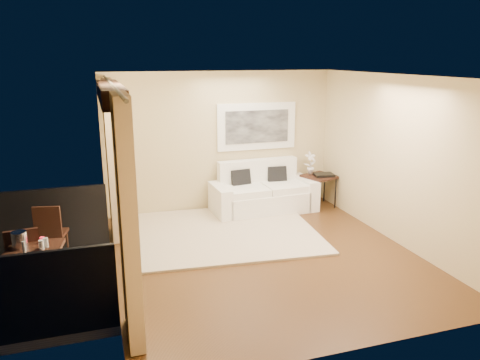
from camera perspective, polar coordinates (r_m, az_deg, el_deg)
name	(u,v)px	position (r m, az deg, el deg)	size (l,w,h in m)	color
floor	(265,256)	(7.28, 3.09, -9.23)	(5.00, 5.00, 0.00)	#513218
room_shell	(110,93)	(6.22, -15.56, 10.19)	(5.00, 6.40, 5.00)	white
balcony	(31,275)	(6.86, -24.16, -10.55)	(1.81, 2.60, 1.17)	#605B56
curtains	(118,183)	(6.42, -14.65, -0.38)	(0.16, 4.80, 2.64)	tan
artwork	(257,126)	(9.30, 2.06, 6.54)	(1.62, 0.07, 0.92)	white
rug	(227,232)	(8.15, -1.61, -6.36)	(3.01, 2.62, 0.04)	beige
sofa	(262,193)	(9.24, 2.75, -1.64)	(2.06, 0.96, 0.98)	white
side_table	(320,178)	(9.57, 9.73, 0.23)	(0.75, 0.75, 0.64)	#331911
tray	(324,175)	(9.50, 10.19, 0.62)	(0.38, 0.28, 0.05)	black
orchid	(310,163)	(9.58, 8.59, 2.07)	(0.24, 0.16, 0.46)	white
bistro_table	(34,255)	(6.20, -23.86, -8.38)	(0.72, 0.72, 0.74)	#331911
balcony_chair_far	(50,229)	(7.42, -22.14, -5.60)	(0.46, 0.46, 0.89)	#331911
balcony_chair_near	(24,262)	(6.41, -24.83, -9.02)	(0.44, 0.44, 0.91)	#331911
ice_bucket	(19,240)	(6.24, -25.30, -6.59)	(0.18, 0.18, 0.20)	silver
candle	(42,240)	(6.31, -22.96, -6.74)	(0.06, 0.06, 0.07)	red
vase	(24,249)	(5.97, -24.83, -7.61)	(0.04, 0.04, 0.18)	white
glass_a	(41,245)	(6.08, -23.06, -7.30)	(0.06, 0.06, 0.12)	white
glass_b	(46,243)	(6.13, -22.60, -7.06)	(0.06, 0.06, 0.12)	silver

